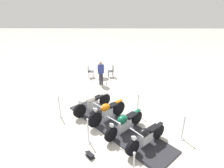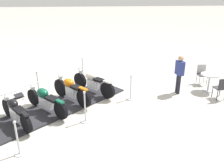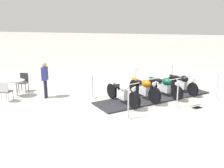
{
  "view_description": "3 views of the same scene",
  "coord_description": "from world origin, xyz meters",
  "px_view_note": "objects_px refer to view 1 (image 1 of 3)",
  "views": [
    {
      "loc": [
        -0.1,
        -6.79,
        4.98
      ],
      "look_at": [
        -0.19,
        2.27,
        1.12
      ],
      "focal_mm": 29.22,
      "sensor_mm": 36.0,
      "label": 1
    },
    {
      "loc": [
        8.39,
        1.38,
        4.41
      ],
      "look_at": [
        0.23,
        1.95,
        0.99
      ],
      "focal_mm": 39.61,
      "sensor_mm": 36.0,
      "label": 2
    },
    {
      "loc": [
        -11.67,
        -0.57,
        3.71
      ],
      "look_at": [
        -0.12,
        1.92,
        0.59
      ],
      "focal_mm": 42.73,
      "sensor_mm": 36.0,
      "label": 3
    }
  ],
  "objects_px": {
    "motorcycle_cream": "(92,103)",
    "motorcycle_forest": "(124,123)",
    "bystander_person": "(101,71)",
    "stanchion_right_front": "(60,109)",
    "info_placard": "(90,155)",
    "cafe_chair_near_table": "(90,71)",
    "motorcycle_black": "(146,136)",
    "stanchion_left_mid": "(138,109)",
    "cafe_table": "(101,70)",
    "stanchion_left_rear": "(183,131)",
    "cafe_chair_across_table": "(112,70)",
    "stanchion_right_mid": "(88,135)",
    "stanchion_left_front": "(107,93)",
    "motorcycle_copper": "(107,111)"
  },
  "relations": [
    {
      "from": "motorcycle_cream",
      "to": "motorcycle_forest",
      "type": "xyz_separation_m",
      "value": [
        1.52,
        -1.68,
        -0.01
      ]
    },
    {
      "from": "motorcycle_forest",
      "to": "bystander_person",
      "type": "height_order",
      "value": "bystander_person"
    },
    {
      "from": "stanchion_right_front",
      "to": "info_placard",
      "type": "distance_m",
      "value": 3.11
    },
    {
      "from": "cafe_chair_near_table",
      "to": "stanchion_right_front",
      "type": "bearing_deg",
      "value": -97.05
    },
    {
      "from": "motorcycle_black",
      "to": "stanchion_right_front",
      "type": "bearing_deg",
      "value": -67.49
    },
    {
      "from": "stanchion_left_mid",
      "to": "cafe_table",
      "type": "relative_size",
      "value": 1.46
    },
    {
      "from": "motorcycle_black",
      "to": "info_placard",
      "type": "relative_size",
      "value": 3.91
    },
    {
      "from": "cafe_table",
      "to": "info_placard",
      "type": "bearing_deg",
      "value": -89.04
    },
    {
      "from": "info_placard",
      "to": "stanchion_right_front",
      "type": "bearing_deg",
      "value": -7.89
    },
    {
      "from": "motorcycle_cream",
      "to": "stanchion_left_rear",
      "type": "bearing_deg",
      "value": 107.61
    },
    {
      "from": "cafe_chair_across_table",
      "to": "motorcycle_forest",
      "type": "bearing_deg",
      "value": 87.52
    },
    {
      "from": "stanchion_right_front",
      "to": "cafe_chair_near_table",
      "type": "relative_size",
      "value": 1.26
    },
    {
      "from": "motorcycle_black",
      "to": "cafe_table",
      "type": "bearing_deg",
      "value": -112.89
    },
    {
      "from": "motorcycle_black",
      "to": "stanchion_right_mid",
      "type": "xyz_separation_m",
      "value": [
        -2.21,
        0.28,
        -0.16
      ]
    },
    {
      "from": "cafe_chair_across_table",
      "to": "bystander_person",
      "type": "height_order",
      "value": "bystander_person"
    },
    {
      "from": "motorcycle_black",
      "to": "stanchion_left_front",
      "type": "relative_size",
      "value": 1.61
    },
    {
      "from": "stanchion_left_mid",
      "to": "cafe_chair_across_table",
      "type": "xyz_separation_m",
      "value": [
        -1.35,
        5.32,
        0.18
      ]
    },
    {
      "from": "info_placard",
      "to": "cafe_chair_across_table",
      "type": "distance_m",
      "value": 8.14
    },
    {
      "from": "motorcycle_forest",
      "to": "stanchion_right_front",
      "type": "xyz_separation_m",
      "value": [
        -3.04,
        1.22,
        -0.11
      ]
    },
    {
      "from": "cafe_chair_across_table",
      "to": "stanchion_left_mid",
      "type": "bearing_deg",
      "value": 96.59
    },
    {
      "from": "stanchion_right_front",
      "to": "cafe_chair_across_table",
      "type": "xyz_separation_m",
      "value": [
        2.42,
        5.54,
        0.12
      ]
    },
    {
      "from": "cafe_table",
      "to": "motorcycle_forest",
      "type": "bearing_deg",
      "value": -77.88
    },
    {
      "from": "cafe_chair_near_table",
      "to": "motorcycle_cream",
      "type": "bearing_deg",
      "value": -80.47
    },
    {
      "from": "stanchion_right_front",
      "to": "cafe_chair_near_table",
      "type": "xyz_separation_m",
      "value": [
        0.79,
        5.45,
        0.11
      ]
    },
    {
      "from": "cafe_chair_near_table",
      "to": "bystander_person",
      "type": "bearing_deg",
      "value": -55.15
    },
    {
      "from": "cafe_chair_near_table",
      "to": "stanchion_right_mid",
      "type": "bearing_deg",
      "value": -82.42
    },
    {
      "from": "motorcycle_copper",
      "to": "stanchion_left_rear",
      "type": "relative_size",
      "value": 1.58
    },
    {
      "from": "motorcycle_black",
      "to": "info_placard",
      "type": "bearing_deg",
      "value": -25.4
    },
    {
      "from": "stanchion_left_mid",
      "to": "cafe_table",
      "type": "distance_m",
      "value": 5.65
    },
    {
      "from": "motorcycle_black",
      "to": "motorcycle_cream",
      "type": "bearing_deg",
      "value": -86.87
    },
    {
      "from": "motorcycle_copper",
      "to": "motorcycle_black",
      "type": "height_order",
      "value": "motorcycle_copper"
    },
    {
      "from": "motorcycle_black",
      "to": "stanchion_left_front",
      "type": "bearing_deg",
      "value": -107.25
    },
    {
      "from": "stanchion_right_mid",
      "to": "info_placard",
      "type": "bearing_deg",
      "value": -79.56
    },
    {
      "from": "stanchion_left_rear",
      "to": "stanchion_left_front",
      "type": "xyz_separation_m",
      "value": [
        -3.19,
        3.52,
        -0.06
      ]
    },
    {
      "from": "motorcycle_forest",
      "to": "cafe_chair_near_table",
      "type": "xyz_separation_m",
      "value": [
        -2.25,
        6.67,
        0.0
      ]
    },
    {
      "from": "info_placard",
      "to": "cafe_chair_across_table",
      "type": "relative_size",
      "value": 0.47
    },
    {
      "from": "stanchion_right_front",
      "to": "bystander_person",
      "type": "xyz_separation_m",
      "value": [
        1.72,
        4.05,
        0.57
      ]
    },
    {
      "from": "stanchion_right_front",
      "to": "motorcycle_black",
      "type": "bearing_deg",
      "value": -28.22
    },
    {
      "from": "motorcycle_black",
      "to": "stanchion_right_mid",
      "type": "relative_size",
      "value": 1.55
    },
    {
      "from": "info_placard",
      "to": "cafe_chair_near_table",
      "type": "bearing_deg",
      "value": -35.42
    },
    {
      "from": "cafe_table",
      "to": "bystander_person",
      "type": "bearing_deg",
      "value": -85.35
    },
    {
      "from": "stanchion_left_mid",
      "to": "cafe_chair_near_table",
      "type": "distance_m",
      "value": 6.03
    },
    {
      "from": "stanchion_left_front",
      "to": "cafe_chair_near_table",
      "type": "bearing_deg",
      "value": 111.84
    },
    {
      "from": "cafe_chair_near_table",
      "to": "cafe_chair_across_table",
      "type": "distance_m",
      "value": 1.64
    },
    {
      "from": "cafe_chair_near_table",
      "to": "cafe_chair_across_table",
      "type": "height_order",
      "value": "cafe_chair_across_table"
    },
    {
      "from": "motorcycle_copper",
      "to": "stanchion_right_front",
      "type": "bearing_deg",
      "value": -51.66
    },
    {
      "from": "stanchion_left_front",
      "to": "stanchion_right_mid",
      "type": "distance_m",
      "value": 3.78
    },
    {
      "from": "stanchion_left_mid",
      "to": "cafe_table",
      "type": "bearing_deg",
      "value": 112.57
    },
    {
      "from": "stanchion_left_mid",
      "to": "info_placard",
      "type": "distance_m",
      "value": 3.45
    },
    {
      "from": "stanchion_left_rear",
      "to": "cafe_chair_across_table",
      "type": "relative_size",
      "value": 1.16
    }
  ]
}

